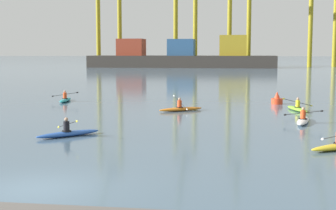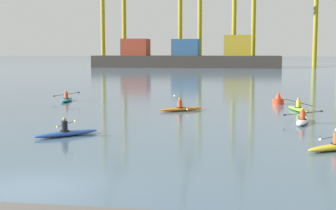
{
  "view_description": "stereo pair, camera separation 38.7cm",
  "coord_description": "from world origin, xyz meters",
  "px_view_note": "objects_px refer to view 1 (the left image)",
  "views": [
    {
      "loc": [
        6.12,
        -13.77,
        4.21
      ],
      "look_at": [
        1.52,
        18.53,
        0.6
      ],
      "focal_mm": 52.23,
      "sensor_mm": 36.0,
      "label": 1
    },
    {
      "loc": [
        6.5,
        -13.72,
        4.21
      ],
      "look_at": [
        1.52,
        18.53,
        0.6
      ],
      "focal_mm": 52.23,
      "sensor_mm": 36.0,
      "label": 2
    }
  ],
  "objects_px": {
    "kayak_orange": "(181,109)",
    "kayak_teal": "(65,100)",
    "gantry_crane_west_mid": "(185,2)",
    "channel_buoy": "(277,100)",
    "container_barge": "(182,57)",
    "kayak_white": "(303,120)",
    "kayak_lime": "(297,108)",
    "kayak_blue": "(68,133)"
  },
  "relations": [
    {
      "from": "kayak_orange",
      "to": "kayak_teal",
      "type": "relative_size",
      "value": 0.91
    },
    {
      "from": "gantry_crane_west_mid",
      "to": "kayak_orange",
      "type": "relative_size",
      "value": 11.41
    },
    {
      "from": "channel_buoy",
      "to": "kayak_teal",
      "type": "height_order",
      "value": "channel_buoy"
    },
    {
      "from": "kayak_orange",
      "to": "container_barge",
      "type": "bearing_deg",
      "value": 96.36
    },
    {
      "from": "kayak_teal",
      "to": "kayak_white",
      "type": "xyz_separation_m",
      "value": [
        18.12,
        -9.85,
        0.0
      ]
    },
    {
      "from": "kayak_teal",
      "to": "kayak_lime",
      "type": "bearing_deg",
      "value": -11.53
    },
    {
      "from": "channel_buoy",
      "to": "kayak_blue",
      "type": "height_order",
      "value": "channel_buoy"
    },
    {
      "from": "kayak_teal",
      "to": "kayak_white",
      "type": "distance_m",
      "value": 20.62
    },
    {
      "from": "channel_buoy",
      "to": "kayak_blue",
      "type": "xyz_separation_m",
      "value": [
        -11.43,
        -16.66,
        -0.19
      ]
    },
    {
      "from": "gantry_crane_west_mid",
      "to": "kayak_blue",
      "type": "height_order",
      "value": "gantry_crane_west_mid"
    },
    {
      "from": "kayak_white",
      "to": "kayak_blue",
      "type": "distance_m",
      "value": 13.64
    },
    {
      "from": "kayak_orange",
      "to": "kayak_lime",
      "type": "bearing_deg",
      "value": 8.99
    },
    {
      "from": "gantry_crane_west_mid",
      "to": "channel_buoy",
      "type": "bearing_deg",
      "value": -79.47
    },
    {
      "from": "container_barge",
      "to": "kayak_white",
      "type": "distance_m",
      "value": 98.05
    },
    {
      "from": "kayak_blue",
      "to": "kayak_lime",
      "type": "distance_m",
      "value": 17.56
    },
    {
      "from": "kayak_blue",
      "to": "kayak_lime",
      "type": "height_order",
      "value": "same"
    },
    {
      "from": "kayak_teal",
      "to": "channel_buoy",
      "type": "bearing_deg",
      "value": 1.83
    },
    {
      "from": "gantry_crane_west_mid",
      "to": "kayak_teal",
      "type": "bearing_deg",
      "value": -89.97
    },
    {
      "from": "channel_buoy",
      "to": "kayak_white",
      "type": "xyz_separation_m",
      "value": [
        0.7,
        -10.41,
        -0.19
      ]
    },
    {
      "from": "kayak_lime",
      "to": "kayak_white",
      "type": "bearing_deg",
      "value": -93.52
    },
    {
      "from": "container_barge",
      "to": "kayak_blue",
      "type": "distance_m",
      "value": 102.8
    },
    {
      "from": "kayak_white",
      "to": "kayak_lime",
      "type": "distance_m",
      "value": 6.09
    },
    {
      "from": "gantry_crane_west_mid",
      "to": "channel_buoy",
      "type": "distance_m",
      "value": 97.12
    },
    {
      "from": "kayak_blue",
      "to": "gantry_crane_west_mid",
      "type": "bearing_deg",
      "value": 93.13
    },
    {
      "from": "kayak_orange",
      "to": "kayak_lime",
      "type": "relative_size",
      "value": 0.91
    },
    {
      "from": "kayak_white",
      "to": "kayak_blue",
      "type": "relative_size",
      "value": 1.21
    },
    {
      "from": "channel_buoy",
      "to": "kayak_blue",
      "type": "distance_m",
      "value": 20.2
    },
    {
      "from": "gantry_crane_west_mid",
      "to": "kayak_teal",
      "type": "relative_size",
      "value": 10.38
    },
    {
      "from": "gantry_crane_west_mid",
      "to": "kayak_orange",
      "type": "bearing_deg",
      "value": -84.05
    },
    {
      "from": "channel_buoy",
      "to": "kayak_orange",
      "type": "distance_m",
      "value": 9.05
    },
    {
      "from": "container_barge",
      "to": "kayak_teal",
      "type": "height_order",
      "value": "container_barge"
    },
    {
      "from": "container_barge",
      "to": "gantry_crane_west_mid",
      "type": "xyz_separation_m",
      "value": [
        -0.18,
        8.03,
        14.85
      ]
    },
    {
      "from": "kayak_blue",
      "to": "container_barge",
      "type": "bearing_deg",
      "value": 93.27
    },
    {
      "from": "kayak_teal",
      "to": "kayak_lime",
      "type": "xyz_separation_m",
      "value": [
        18.49,
        -3.77,
        0.0
      ]
    },
    {
      "from": "kayak_white",
      "to": "gantry_crane_west_mid",
      "type": "bearing_deg",
      "value": 99.87
    },
    {
      "from": "container_barge",
      "to": "channel_buoy",
      "type": "xyz_separation_m",
      "value": [
        17.29,
        -85.94,
        -2.33
      ]
    },
    {
      "from": "gantry_crane_west_mid",
      "to": "container_barge",
      "type": "bearing_deg",
      "value": -88.74
    },
    {
      "from": "kayak_blue",
      "to": "kayak_lime",
      "type": "bearing_deg",
      "value": 44.61
    },
    {
      "from": "kayak_orange",
      "to": "channel_buoy",
      "type": "bearing_deg",
      "value": 38.38
    },
    {
      "from": "kayak_white",
      "to": "kayak_teal",
      "type": "bearing_deg",
      "value": 151.47
    },
    {
      "from": "container_barge",
      "to": "kayak_lime",
      "type": "distance_m",
      "value": 92.15
    },
    {
      "from": "container_barge",
      "to": "kayak_white",
      "type": "xyz_separation_m",
      "value": [
        17.99,
        -96.35,
        -2.52
      ]
    }
  ]
}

